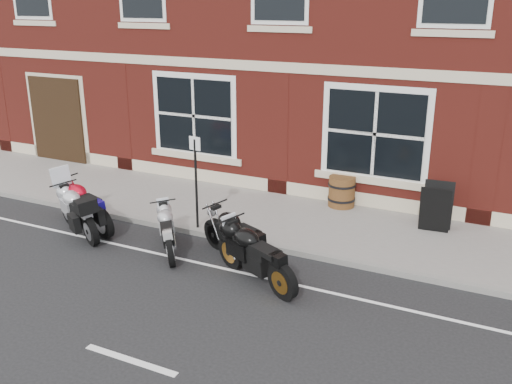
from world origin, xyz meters
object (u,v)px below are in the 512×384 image
Objects in this scene: moto_touring_silver at (78,209)px; moto_sport_red at (85,203)px; barrel_planter at (342,191)px; parking_sign at (196,176)px; moto_sport_black at (256,253)px; moto_naked_black at (238,233)px; moto_sport_silver at (170,229)px; a_board_sign at (436,207)px.

moto_sport_red is at bearing 44.93° from moto_touring_silver.
barrel_planter is 3.79m from parking_sign.
moto_sport_black is 2.78m from parking_sign.
moto_sport_black reaches higher than moto_naked_black.
moto_naked_black reaches higher than barrel_planter.
moto_touring_silver is at bearing 119.27° from moto_naked_black.
moto_sport_silver is 4.57m from barrel_planter.
moto_sport_black is 0.99× the size of parking_sign.
moto_sport_black is 2.22m from moto_sport_silver.
parking_sign is at bearing -160.18° from a_board_sign.
moto_sport_black is at bearing -78.20° from moto_sport_red.
moto_sport_red is 6.10m from barrel_planter.
a_board_sign is at bearing -2.79° from moto_sport_silver.
a_board_sign is at bearing -8.53° from moto_sport_black.
a_board_sign is (4.79, 3.29, 0.16)m from moto_sport_silver.
parking_sign reaches higher than moto_sport_black.
moto_sport_red is 4.70m from moto_sport_black.
parking_sign is at bearing 81.83° from moto_sport_black.
barrel_planter is (4.83, 3.93, -0.08)m from moto_touring_silver.
moto_touring_silver is 4.57m from moto_sport_black.
moto_touring_silver is 0.33m from moto_sport_red.
moto_sport_red is 1.04× the size of parking_sign.
moto_touring_silver reaches higher than moto_sport_silver.
parking_sign is (-4.81, -2.18, 0.67)m from a_board_sign.
moto_naked_black is at bearing 73.39° from moto_sport_black.
a_board_sign is at bearing -13.79° from barrel_planter.
moto_sport_silver is (2.38, 0.07, -0.08)m from moto_touring_silver.
parking_sign is at bearing -131.91° from barrel_planter.
parking_sign is at bearing -50.61° from moto_sport_red.
a_board_sign is at bearing -35.99° from moto_touring_silver.
barrel_planter is (2.45, 3.86, 0.00)m from moto_sport_silver.
moto_sport_red reaches higher than moto_sport_black.
a_board_sign is 5.32m from parking_sign.
moto_naked_black is 0.97× the size of parking_sign.
moto_touring_silver is 3.84m from moto_naked_black.
moto_touring_silver is 6.23m from barrel_planter.
moto_sport_silver is 1.49× the size of a_board_sign.
moto_sport_silver is 1.39m from parking_sign.
moto_sport_silver is at bearing -150.05° from a_board_sign.
moto_naked_black is 1.85m from parking_sign.
moto_naked_black is at bearing -142.53° from a_board_sign.
a_board_sign is at bearing -23.89° from moto_naked_black.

